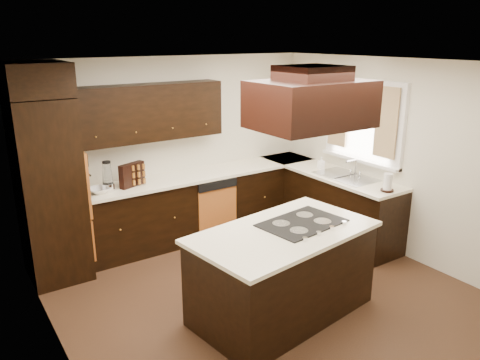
# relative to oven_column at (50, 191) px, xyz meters

# --- Properties ---
(floor) EXTENTS (4.20, 4.20, 0.02)m
(floor) POSITION_rel_oven_column_xyz_m (1.78, -1.71, -1.07)
(floor) COLOR brown
(floor) RESTS_ON ground
(ceiling) EXTENTS (4.20, 4.20, 0.02)m
(ceiling) POSITION_rel_oven_column_xyz_m (1.78, -1.71, 1.45)
(ceiling) COLOR white
(ceiling) RESTS_ON ground
(wall_back) EXTENTS (4.20, 0.02, 2.50)m
(wall_back) POSITION_rel_oven_column_xyz_m (1.78, 0.40, 0.19)
(wall_back) COLOR beige
(wall_back) RESTS_ON ground
(wall_front) EXTENTS (4.20, 0.02, 2.50)m
(wall_front) POSITION_rel_oven_column_xyz_m (1.78, -3.81, 0.19)
(wall_front) COLOR beige
(wall_front) RESTS_ON ground
(wall_left) EXTENTS (0.02, 4.20, 2.50)m
(wall_left) POSITION_rel_oven_column_xyz_m (-0.33, -1.71, 0.19)
(wall_left) COLOR beige
(wall_left) RESTS_ON ground
(wall_right) EXTENTS (0.02, 4.20, 2.50)m
(wall_right) POSITION_rel_oven_column_xyz_m (3.88, -1.71, 0.19)
(wall_right) COLOR beige
(wall_right) RESTS_ON ground
(oven_column) EXTENTS (0.65, 0.75, 2.12)m
(oven_column) POSITION_rel_oven_column_xyz_m (0.00, 0.00, 0.00)
(oven_column) COLOR black
(oven_column) RESTS_ON floor
(wall_oven_face) EXTENTS (0.05, 0.62, 0.78)m
(wall_oven_face) POSITION_rel_oven_column_xyz_m (0.35, 0.00, 0.06)
(wall_oven_face) COLOR #C46829
(wall_oven_face) RESTS_ON oven_column
(base_cabinets_back) EXTENTS (2.93, 0.60, 0.88)m
(base_cabinets_back) POSITION_rel_oven_column_xyz_m (1.81, 0.09, -0.62)
(base_cabinets_back) COLOR black
(base_cabinets_back) RESTS_ON floor
(base_cabinets_right) EXTENTS (0.60, 2.40, 0.88)m
(base_cabinets_right) POSITION_rel_oven_column_xyz_m (3.58, -0.80, -0.62)
(base_cabinets_right) COLOR black
(base_cabinets_right) RESTS_ON floor
(countertop_back) EXTENTS (2.93, 0.63, 0.04)m
(countertop_back) POSITION_rel_oven_column_xyz_m (1.81, 0.08, -0.16)
(countertop_back) COLOR white
(countertop_back) RESTS_ON base_cabinets_back
(countertop_right) EXTENTS (0.63, 2.40, 0.04)m
(countertop_right) POSITION_rel_oven_column_xyz_m (3.56, -0.80, -0.16)
(countertop_right) COLOR white
(countertop_right) RESTS_ON base_cabinets_right
(upper_cabinets) EXTENTS (2.00, 0.34, 0.72)m
(upper_cabinets) POSITION_rel_oven_column_xyz_m (1.34, 0.23, 0.75)
(upper_cabinets) COLOR black
(upper_cabinets) RESTS_ON wall_back
(dishwasher_front) EXTENTS (0.60, 0.05, 0.72)m
(dishwasher_front) POSITION_rel_oven_column_xyz_m (2.10, -0.20, -0.66)
(dishwasher_front) COLOR #C46829
(dishwasher_front) RESTS_ON floor
(window_frame) EXTENTS (0.06, 1.32, 1.12)m
(window_frame) POSITION_rel_oven_column_xyz_m (3.85, -1.16, 0.59)
(window_frame) COLOR white
(window_frame) RESTS_ON wall_right
(window_pane) EXTENTS (0.00, 1.20, 1.00)m
(window_pane) POSITION_rel_oven_column_xyz_m (3.87, -1.16, 0.59)
(window_pane) COLOR white
(window_pane) RESTS_ON wall_right
(curtain_left) EXTENTS (0.02, 0.34, 0.90)m
(curtain_left) POSITION_rel_oven_column_xyz_m (3.79, -1.57, 0.64)
(curtain_left) COLOR beige
(curtain_left) RESTS_ON wall_right
(curtain_right) EXTENTS (0.02, 0.34, 0.90)m
(curtain_right) POSITION_rel_oven_column_xyz_m (3.79, -0.74, 0.64)
(curtain_right) COLOR beige
(curtain_right) RESTS_ON wall_right
(sink_rim) EXTENTS (0.52, 0.84, 0.01)m
(sink_rim) POSITION_rel_oven_column_xyz_m (3.58, -1.16, -0.14)
(sink_rim) COLOR silver
(sink_rim) RESTS_ON countertop_right
(island) EXTENTS (1.90, 1.21, 0.88)m
(island) POSITION_rel_oven_column_xyz_m (1.71, -2.12, -0.62)
(island) COLOR black
(island) RESTS_ON floor
(island_top) EXTENTS (1.98, 1.28, 0.04)m
(island_top) POSITION_rel_oven_column_xyz_m (1.71, -2.12, -0.16)
(island_top) COLOR white
(island_top) RESTS_ON island
(cooktop) EXTENTS (0.91, 0.67, 0.01)m
(cooktop) POSITION_rel_oven_column_xyz_m (1.98, -2.08, -0.13)
(cooktop) COLOR black
(cooktop) RESTS_ON island_top
(range_hood) EXTENTS (1.05, 0.72, 0.42)m
(range_hood) POSITION_rel_oven_column_xyz_m (1.88, -2.25, 1.10)
(range_hood) COLOR black
(range_hood) RESTS_ON ceiling
(hood_duct) EXTENTS (0.55, 0.50, 0.13)m
(hood_duct) POSITION_rel_oven_column_xyz_m (1.88, -2.25, 1.38)
(hood_duct) COLOR black
(hood_duct) RESTS_ON ceiling
(blender_base) EXTENTS (0.15, 0.15, 0.10)m
(blender_base) POSITION_rel_oven_column_xyz_m (0.68, 0.02, -0.09)
(blender_base) COLOR silver
(blender_base) RESTS_ON countertop_back
(blender_pitcher) EXTENTS (0.13, 0.13, 0.26)m
(blender_pitcher) POSITION_rel_oven_column_xyz_m (0.68, 0.02, 0.09)
(blender_pitcher) COLOR silver
(blender_pitcher) RESTS_ON blender_base
(spice_rack) EXTENTS (0.37, 0.22, 0.30)m
(spice_rack) POSITION_rel_oven_column_xyz_m (1.01, 0.06, 0.01)
(spice_rack) COLOR black
(spice_rack) RESTS_ON countertop_back
(mixing_bowl) EXTENTS (0.29, 0.29, 0.07)m
(mixing_bowl) POSITION_rel_oven_column_xyz_m (0.57, 0.03, -0.11)
(mixing_bowl) COLOR white
(mixing_bowl) RESTS_ON countertop_back
(soap_bottle) EXTENTS (0.08, 0.08, 0.17)m
(soap_bottle) POSITION_rel_oven_column_xyz_m (3.58, -0.66, -0.05)
(soap_bottle) COLOR white
(soap_bottle) RESTS_ON countertop_right
(paper_towel) EXTENTS (0.11, 0.11, 0.23)m
(paper_towel) POSITION_rel_oven_column_xyz_m (3.53, -1.89, -0.03)
(paper_towel) COLOR white
(paper_towel) RESTS_ON countertop_right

